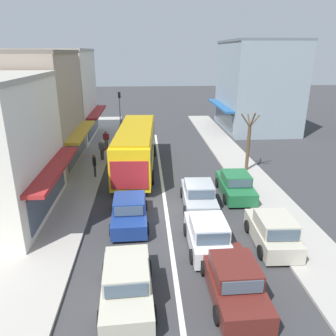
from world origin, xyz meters
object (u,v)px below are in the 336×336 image
traffic_light_downstreet (120,104)px  pedestrian_with_handbag_near (102,149)px  sedan_behind_bus_mid (129,211)px  pedestrian_browsing_midblock (106,139)px  sedan_adjacent_lane_trail (127,283)px  pedestrian_far_walker (94,164)px  sedan_queue_gap_filler (199,196)px  street_tree_right (248,144)px  parked_hatchback_kerb_front (273,231)px  city_bus (136,145)px  hatchback_queue_far_back (207,235)px  parked_sedan_kerb_second (235,185)px  sedan_behind_bus_near (233,280)px

traffic_light_downstreet → pedestrian_with_handbag_near: traffic_light_downstreet is taller
sedan_behind_bus_mid → pedestrian_browsing_midblock: size_ratio=2.60×
sedan_adjacent_lane_trail → pedestrian_far_walker: 12.54m
sedan_adjacent_lane_trail → pedestrian_with_handbag_near: size_ratio=2.62×
sedan_queue_gap_filler → street_tree_right: (4.49, 5.53, 1.45)m
sedan_behind_bus_mid → sedan_adjacent_lane_trail: bearing=-88.6°
sedan_behind_bus_mid → parked_hatchback_kerb_front: (6.64, -2.58, 0.05)m
city_bus → hatchback_queue_far_back: 11.49m
city_bus → street_tree_right: size_ratio=2.40×
sedan_behind_bus_mid → sedan_queue_gap_filler: bearing=23.3°
sedan_adjacent_lane_trail → pedestrian_browsing_midblock: size_ratio=2.62×
street_tree_right → pedestrian_far_walker: (-11.07, -0.63, -1.05)m
parked_hatchback_kerb_front → street_tree_right: bearing=79.9°
sedan_behind_bus_mid → traffic_light_downstreet: bearing=95.0°
parked_sedan_kerb_second → pedestrian_far_walker: bearing=158.9°
traffic_light_downstreet → pedestrian_browsing_midblock: size_ratio=2.58×
parked_hatchback_kerb_front → pedestrian_far_walker: 13.08m
street_tree_right → parked_hatchback_kerb_front: bearing=-100.1°
city_bus → hatchback_queue_far_back: size_ratio=2.96×
parked_sedan_kerb_second → city_bus: bearing=140.0°
street_tree_right → pedestrian_with_handbag_near: (-11.01, 3.15, -1.05)m
pedestrian_browsing_midblock → city_bus: bearing=-61.9°
sedan_behind_bus_mid → pedestrian_far_walker: size_ratio=2.60×
sedan_behind_bus_near → sedan_queue_gap_filler: same height
parked_sedan_kerb_second → pedestrian_browsing_midblock: (-9.03, 10.48, 0.40)m
city_bus → sedan_behind_bus_near: 14.55m
sedan_behind_bus_near → street_tree_right: 13.74m
sedan_behind_bus_mid → street_tree_right: 11.15m
parked_sedan_kerb_second → parked_hatchback_kerb_front: bearing=-87.6°
hatchback_queue_far_back → street_tree_right: 11.05m
city_bus → pedestrian_browsing_midblock: city_bus is taller
sedan_behind_bus_near → sedan_behind_bus_mid: bearing=124.8°
sedan_adjacent_lane_trail → pedestrian_browsing_midblock: (-2.77, 19.17, 0.40)m
traffic_light_downstreet → sedan_adjacent_lane_trail: bearing=-85.8°
parked_hatchback_kerb_front → pedestrian_with_handbag_near: bearing=125.6°
city_bus → parked_sedan_kerb_second: (6.21, -5.20, -1.22)m
sedan_behind_bus_near → pedestrian_far_walker: 14.01m
city_bus → sedan_behind_bus_mid: city_bus is taller
city_bus → pedestrian_with_handbag_near: bearing=143.4°
sedan_queue_gap_filler → pedestrian_with_handbag_near: 10.86m
hatchback_queue_far_back → street_tree_right: (4.79, 9.86, 1.41)m
sedan_adjacent_lane_trail → street_tree_right: 15.32m
pedestrian_with_handbag_near → pedestrian_browsing_midblock: size_ratio=1.00×
parked_sedan_kerb_second → sedan_queue_gap_filler: bearing=-151.1°
city_bus → parked_sedan_kerb_second: city_bus is taller
pedestrian_far_walker → traffic_light_downstreet: bearing=87.3°
parked_hatchback_kerb_front → sedan_adjacent_lane_trail: bearing=-154.9°
city_bus → parked_hatchback_kerb_front: (6.45, -10.85, -1.17)m
parked_sedan_kerb_second → traffic_light_downstreet: size_ratio=1.01×
hatchback_queue_far_back → parked_hatchback_kerb_front: bearing=1.3°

